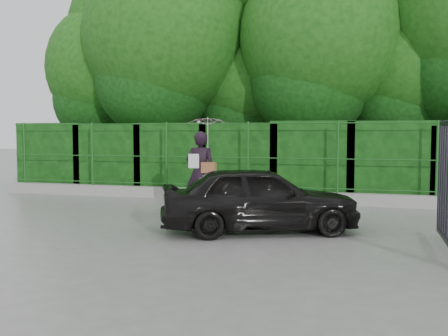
# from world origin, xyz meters

# --- Properties ---
(ground) EXTENTS (80.00, 80.00, 0.00)m
(ground) POSITION_xyz_m (0.00, 0.00, 0.00)
(ground) COLOR gray
(kerb) EXTENTS (14.00, 0.25, 0.30)m
(kerb) POSITION_xyz_m (0.00, 4.50, 0.15)
(kerb) COLOR #9E9E99
(kerb) RESTS_ON ground
(fence) EXTENTS (14.13, 0.06, 1.80)m
(fence) POSITION_xyz_m (0.22, 4.50, 1.20)
(fence) COLOR #1C551C
(fence) RESTS_ON kerb
(hedge) EXTENTS (14.20, 1.20, 2.12)m
(hedge) POSITION_xyz_m (-0.03, 5.50, 1.04)
(hedge) COLOR black
(hedge) RESTS_ON ground
(trees) EXTENTS (17.10, 6.15, 8.08)m
(trees) POSITION_xyz_m (1.14, 7.74, 4.62)
(trees) COLOR black
(trees) RESTS_ON ground
(woman) EXTENTS (0.97, 0.92, 2.17)m
(woman) POSITION_xyz_m (-0.12, 2.45, 1.39)
(woman) COLOR black
(woman) RESTS_ON ground
(car) EXTENTS (3.85, 2.69, 1.22)m
(car) POSITION_xyz_m (1.53, 0.61, 0.61)
(car) COLOR black
(car) RESTS_ON ground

